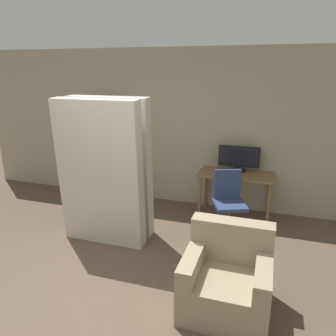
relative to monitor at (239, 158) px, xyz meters
The scene contains 9 objects.
ground_plane 3.16m from the monitor, 110.63° to the right, with size 16.00×16.00×0.00m, color brown.
wall_back 1.15m from the monitor, behind, with size 8.00×0.06×2.70m.
desk 0.36m from the monitor, 92.95° to the right, with size 1.20×0.61×0.73m.
monitor is the anchor object (origin of this frame).
office_chair 0.97m from the monitor, 91.87° to the right, with size 0.57×0.57×0.94m.
bookshelf 2.45m from the monitor, behind, with size 0.69×0.25×1.74m.
mattress_near 2.30m from the monitor, 135.97° to the right, with size 1.18×0.29×2.00m.
mattress_far 2.08m from the monitor, 142.50° to the right, with size 1.18×0.28×2.00m.
armchair 2.47m from the monitor, 85.63° to the right, with size 0.85×0.80×0.85m.
Camera 1 is at (1.55, -2.45, 2.36)m, focal length 35.00 mm.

